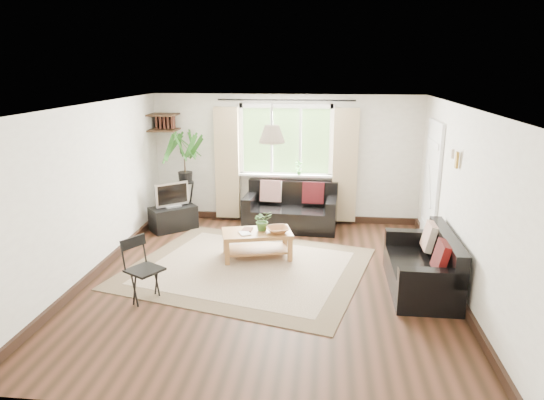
# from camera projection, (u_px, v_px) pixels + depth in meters

# --- Properties ---
(floor) EXTENTS (5.50, 5.50, 0.00)m
(floor) POSITION_uv_depth(u_px,v_px,m) (269.00, 280.00, 6.80)
(floor) COLOR black
(floor) RESTS_ON ground
(ceiling) EXTENTS (5.50, 5.50, 0.00)m
(ceiling) POSITION_uv_depth(u_px,v_px,m) (268.00, 106.00, 6.15)
(ceiling) COLOR white
(ceiling) RESTS_ON floor
(wall_back) EXTENTS (5.00, 0.02, 2.40)m
(wall_back) POSITION_uv_depth(u_px,v_px,m) (286.00, 159.00, 9.11)
(wall_back) COLOR silver
(wall_back) RESTS_ON floor
(wall_front) EXTENTS (5.00, 0.02, 2.40)m
(wall_front) POSITION_uv_depth(u_px,v_px,m) (228.00, 287.00, 3.84)
(wall_front) COLOR silver
(wall_front) RESTS_ON floor
(wall_left) EXTENTS (0.02, 5.50, 2.40)m
(wall_left) POSITION_uv_depth(u_px,v_px,m) (91.00, 192.00, 6.74)
(wall_left) COLOR silver
(wall_left) RESTS_ON floor
(wall_right) EXTENTS (0.02, 5.50, 2.40)m
(wall_right) POSITION_uv_depth(u_px,v_px,m) (462.00, 203.00, 6.21)
(wall_right) COLOR silver
(wall_right) RESTS_ON floor
(rug) EXTENTS (3.91, 3.57, 0.02)m
(rug) POSITION_uv_depth(u_px,v_px,m) (247.00, 268.00, 7.18)
(rug) COLOR beige
(rug) RESTS_ON floor
(window) EXTENTS (2.50, 0.16, 2.16)m
(window) POSITION_uv_depth(u_px,v_px,m) (286.00, 141.00, 8.98)
(window) COLOR white
(window) RESTS_ON wall_back
(door) EXTENTS (0.06, 0.96, 2.06)m
(door) POSITION_uv_depth(u_px,v_px,m) (431.00, 186.00, 7.89)
(door) COLOR silver
(door) RESTS_ON wall_right
(corner_shelf) EXTENTS (0.50, 0.50, 0.34)m
(corner_shelf) POSITION_uv_depth(u_px,v_px,m) (164.00, 122.00, 8.93)
(corner_shelf) COLOR black
(corner_shelf) RESTS_ON wall_back
(pendant_lamp) EXTENTS (0.36, 0.36, 0.54)m
(pendant_lamp) POSITION_uv_depth(u_px,v_px,m) (272.00, 130.00, 6.63)
(pendant_lamp) COLOR beige
(pendant_lamp) RESTS_ON ceiling
(wall_sconce) EXTENTS (0.12, 0.12, 0.28)m
(wall_sconce) POSITION_uv_depth(u_px,v_px,m) (455.00, 157.00, 6.36)
(wall_sconce) COLOR beige
(wall_sconce) RESTS_ON wall_right
(sofa_back) EXTENTS (1.72, 0.94, 0.79)m
(sofa_back) POSITION_uv_depth(u_px,v_px,m) (291.00, 208.00, 8.85)
(sofa_back) COLOR black
(sofa_back) RESTS_ON floor
(sofa_right) EXTENTS (1.59, 0.80, 0.75)m
(sofa_right) POSITION_uv_depth(u_px,v_px,m) (421.00, 263.00, 6.43)
(sofa_right) COLOR black
(sofa_right) RESTS_ON floor
(coffee_table) EXTENTS (1.17, 0.83, 0.43)m
(coffee_table) POSITION_uv_depth(u_px,v_px,m) (257.00, 245.00, 7.52)
(coffee_table) COLOR #935E30
(coffee_table) RESTS_ON floor
(table_plant) EXTENTS (0.37, 0.36, 0.32)m
(table_plant) POSITION_uv_depth(u_px,v_px,m) (263.00, 220.00, 7.48)
(table_plant) COLOR #396428
(table_plant) RESTS_ON coffee_table
(bowl) EXTENTS (0.45, 0.45, 0.09)m
(bowl) POSITION_uv_depth(u_px,v_px,m) (278.00, 230.00, 7.40)
(bowl) COLOR #9C6135
(bowl) RESTS_ON coffee_table
(book_a) EXTENTS (0.23, 0.26, 0.02)m
(book_a) POSITION_uv_depth(u_px,v_px,m) (240.00, 234.00, 7.33)
(book_a) COLOR white
(book_a) RESTS_ON coffee_table
(book_b) EXTENTS (0.17, 0.21, 0.02)m
(book_b) POSITION_uv_depth(u_px,v_px,m) (243.00, 229.00, 7.54)
(book_b) COLOR #573123
(book_b) RESTS_ON coffee_table
(tv_stand) EXTENTS (0.90, 0.86, 0.43)m
(tv_stand) POSITION_uv_depth(u_px,v_px,m) (173.00, 218.00, 8.83)
(tv_stand) COLOR black
(tv_stand) RESTS_ON floor
(tv) EXTENTS (0.60, 0.55, 0.47)m
(tv) POSITION_uv_depth(u_px,v_px,m) (172.00, 194.00, 8.71)
(tv) COLOR #A5A5AA
(tv) RESTS_ON tv_stand
(palm_stand) EXTENTS (0.77, 0.77, 1.76)m
(palm_stand) POSITION_uv_depth(u_px,v_px,m) (186.00, 178.00, 9.01)
(palm_stand) COLOR black
(palm_stand) RESTS_ON floor
(folding_chair) EXTENTS (0.58, 0.58, 0.82)m
(folding_chair) POSITION_uv_depth(u_px,v_px,m) (145.00, 271.00, 6.08)
(folding_chair) COLOR black
(folding_chair) RESTS_ON floor
(sill_plant) EXTENTS (0.14, 0.10, 0.27)m
(sill_plant) POSITION_uv_depth(u_px,v_px,m) (299.00, 168.00, 9.00)
(sill_plant) COLOR #2D6023
(sill_plant) RESTS_ON window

